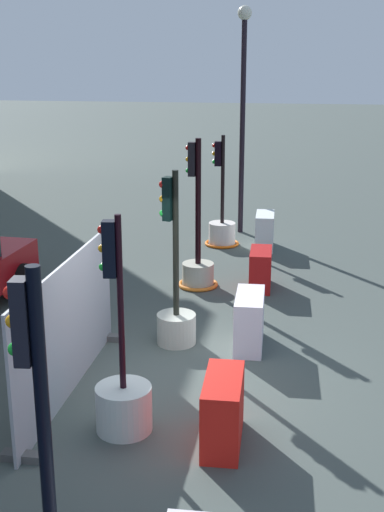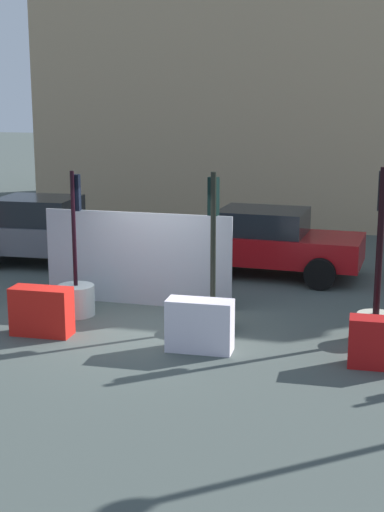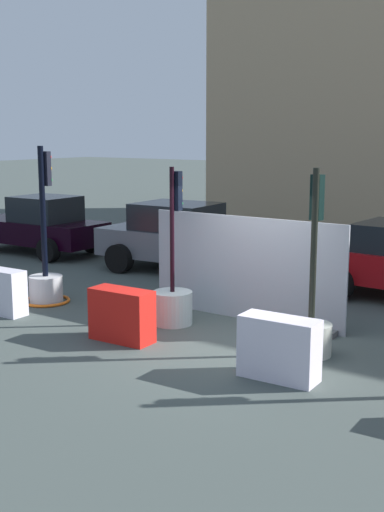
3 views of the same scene
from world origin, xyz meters
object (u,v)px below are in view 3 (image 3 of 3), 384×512
at_px(traffic_light_3, 311,320).
at_px(construction_barrier_2, 122,315).
at_px(traffic_light_1, 46,278).
at_px(car_black_sedan, 40,226).
at_px(car_grey_saloon, 185,238).
at_px(traffic_light_2, 173,298).
at_px(construction_barrier_3, 279,348).
at_px(construction_barrier_1, 0,291).

height_order(traffic_light_3, construction_barrier_2, traffic_light_3).
relative_size(traffic_light_1, car_black_sedan, 0.77).
relative_size(car_black_sedan, car_grey_saloon, 0.91).
relative_size(traffic_light_2, construction_barrier_2, 2.57).
distance_m(car_black_sedan, car_grey_saloon, 4.91).
distance_m(construction_barrier_2, car_black_sedan, 8.80).
bearing_deg(car_black_sedan, traffic_light_2, -26.23).
relative_size(traffic_light_3, car_black_sedan, 0.70).
height_order(traffic_light_2, construction_barrier_2, traffic_light_2).
relative_size(construction_barrier_3, car_black_sedan, 0.27).
bearing_deg(construction_barrier_2, traffic_light_1, 160.00).
relative_size(traffic_light_2, construction_barrier_1, 2.54).
xyz_separation_m(traffic_light_3, car_black_sedan, (-10.17, 3.79, 0.22)).
xyz_separation_m(traffic_light_1, traffic_light_3, (5.83, 0.06, 0.06)).
bearing_deg(traffic_light_3, traffic_light_1, -179.36).
bearing_deg(construction_barrier_2, traffic_light_3, 21.49).
bearing_deg(traffic_light_2, construction_barrier_1, -157.18).
height_order(traffic_light_2, car_grey_saloon, traffic_light_2).
bearing_deg(traffic_light_2, construction_barrier_2, -94.56).
height_order(traffic_light_1, car_grey_saloon, traffic_light_1).
distance_m(traffic_light_2, traffic_light_3, 2.79).
bearing_deg(traffic_light_2, construction_barrier_3, -25.60).
height_order(traffic_light_3, construction_barrier_3, traffic_light_3).
xyz_separation_m(construction_barrier_1, construction_barrier_2, (3.03, 0.03, 0.00)).
height_order(car_black_sedan, car_grey_saloon, car_grey_saloon).
xyz_separation_m(traffic_light_2, car_black_sedan, (-7.38, 3.64, 0.30)).
bearing_deg(traffic_light_1, traffic_light_2, 4.08).
bearing_deg(traffic_light_3, construction_barrier_1, -168.86).
xyz_separation_m(traffic_light_1, construction_barrier_1, (-0.08, -1.10, -0.08)).
relative_size(traffic_light_2, car_grey_saloon, 0.63).
bearing_deg(construction_barrier_2, traffic_light_2, 85.44).
xyz_separation_m(construction_barrier_2, car_grey_saloon, (-2.38, 5.16, 0.41)).
relative_size(traffic_light_1, traffic_light_3, 1.09).
relative_size(construction_barrier_3, car_grey_saloon, 0.25).
distance_m(traffic_light_2, construction_barrier_3, 3.16).
xyz_separation_m(traffic_light_2, construction_barrier_3, (2.85, -1.37, -0.04)).
xyz_separation_m(construction_barrier_1, construction_barrier_3, (5.98, -0.05, 0.01)).
height_order(construction_barrier_1, construction_barrier_3, construction_barrier_3).
bearing_deg(traffic_light_3, traffic_light_2, 176.87).
bearing_deg(construction_barrier_1, car_grey_saloon, 82.85).
height_order(traffic_light_1, car_black_sedan, traffic_light_1).
height_order(traffic_light_2, construction_barrier_3, traffic_light_2).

